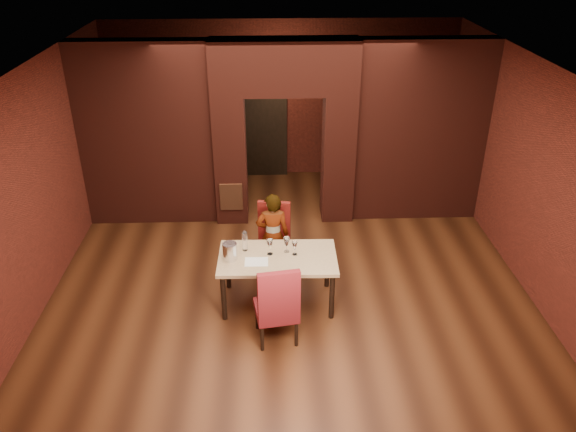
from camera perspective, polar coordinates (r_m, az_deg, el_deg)
name	(u,v)px	position (r m, az deg, el deg)	size (l,w,h in m)	color
floor	(289,277)	(8.71, 0.08, -6.17)	(8.00, 8.00, 0.00)	#4A2612
ceiling	(289,68)	(7.40, 0.09, 14.78)	(7.00, 8.00, 0.04)	silver
wall_back	(281,100)	(11.67, -0.68, 11.65)	(7.00, 0.04, 3.20)	maroon
wall_front	(308,396)	(4.60, 2.07, -17.80)	(7.00, 0.04, 3.20)	maroon
wall_left	(38,186)	(8.55, -24.10, 2.78)	(0.04, 8.00, 3.20)	maroon
wall_right	(533,179)	(8.77, 23.63, 3.50)	(0.04, 8.00, 3.20)	maroon
pillar_left	(231,159)	(9.95, -5.86, 5.79)	(0.55, 0.55, 2.30)	maroon
pillar_right	(338,157)	(10.01, 5.12, 5.95)	(0.55, 0.55, 2.30)	maroon
lintel	(284,67)	(9.45, -0.39, 14.92)	(2.45, 0.55, 0.90)	maroon
wing_wall_left	(147,136)	(9.99, -14.17, 7.92)	(2.27, 0.35, 3.20)	maroon
wing_wall_right	(420,132)	(10.12, 13.27, 8.28)	(2.27, 0.35, 3.20)	maroon
vent_panel	(231,197)	(9.93, -5.78, 1.94)	(0.40, 0.03, 0.50)	#A85830
rear_door	(262,127)	(11.78, -2.62, 8.97)	(0.90, 0.08, 2.10)	black
rear_door_frame	(262,128)	(11.74, -2.62, 8.91)	(1.02, 0.04, 2.22)	black
dining_table	(278,279)	(7.97, -1.05, -6.46)	(1.63, 0.92, 0.76)	tan
chair_far	(273,240)	(8.57, -1.58, -2.46)	(0.50, 0.50, 1.10)	maroon
chair_near	(276,301)	(7.23, -1.23, -8.63)	(0.53, 0.53, 1.16)	maroon
person_seated	(273,235)	(8.42, -1.56, -1.97)	(0.50, 0.33, 1.37)	silver
wine_glass_a	(270,247)	(7.76, -1.85, -3.17)	(0.09, 0.09, 0.23)	silver
wine_glass_b	(287,245)	(7.81, -0.15, -2.93)	(0.09, 0.09, 0.23)	silver
wine_glass_c	(295,248)	(7.76, 0.68, -3.30)	(0.08, 0.08, 0.20)	white
tasting_sheet	(256,262)	(7.65, -3.23, -4.67)	(0.32, 0.23, 0.00)	white
wine_bucket	(230,251)	(7.68, -5.92, -3.60)	(0.20, 0.20, 0.24)	silver
water_bottle	(245,241)	(7.85, -4.41, -2.52)	(0.07, 0.07, 0.30)	white
potted_plant	(309,253)	(8.90, 2.18, -3.79)	(0.37, 0.32, 0.41)	#265D20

